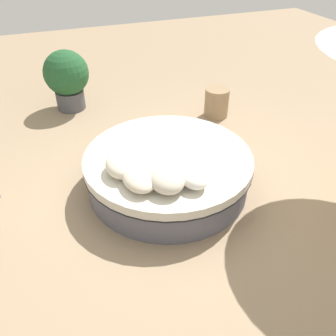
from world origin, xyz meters
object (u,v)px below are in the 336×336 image
round_bed (168,171)px  side_table (217,103)px  throw_pillow_0 (121,166)px  planter (67,77)px  throw_pillow_1 (139,178)px  throw_pillow_2 (167,180)px  throw_pillow_3 (192,175)px

round_bed → side_table: (1.52, -1.45, -0.00)m
round_bed → side_table: size_ratio=4.22×
throw_pillow_0 → planter: 2.84m
throw_pillow_0 → throw_pillow_1: bearing=-154.6°
round_bed → throw_pillow_0: throw_pillow_0 is taller
throw_pillow_2 → side_table: bearing=-38.7°
round_bed → throw_pillow_2: size_ratio=4.70×
throw_pillow_2 → throw_pillow_3: size_ratio=0.92×
round_bed → throw_pillow_2: throw_pillow_2 is taller
round_bed → planter: planter is taller
throw_pillow_3 → planter: (3.27, 0.87, -0.00)m
round_bed → throw_pillow_2: bearing=158.2°
throw_pillow_1 → throw_pillow_2: (-0.16, -0.25, 0.02)m
round_bed → throw_pillow_1: throw_pillow_1 is taller
throw_pillow_0 → throw_pillow_2: 0.57m
throw_pillow_2 → throw_pillow_0: bearing=41.6°
throw_pillow_2 → planter: 3.32m
throw_pillow_2 → throw_pillow_3: 0.29m
throw_pillow_0 → throw_pillow_1: size_ratio=0.89×
throw_pillow_2 → planter: planter is taller
throw_pillow_0 → round_bed: bearing=-76.3°
throw_pillow_2 → planter: bearing=10.2°
planter → throw_pillow_1: bearing=-173.9°
throw_pillow_1 → planter: 3.12m
throw_pillow_1 → side_table: throw_pillow_1 is taller
side_table → throw_pillow_2: bearing=141.3°
throw_pillow_1 → side_table: size_ratio=1.05×
throw_pillow_1 → throw_pillow_3: throw_pillow_3 is taller
throw_pillow_2 → throw_pillow_1: bearing=58.0°
throw_pillow_3 → planter: 3.38m
throw_pillow_1 → throw_pillow_3: size_ratio=1.07×
throw_pillow_3 → planter: size_ratio=0.46×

